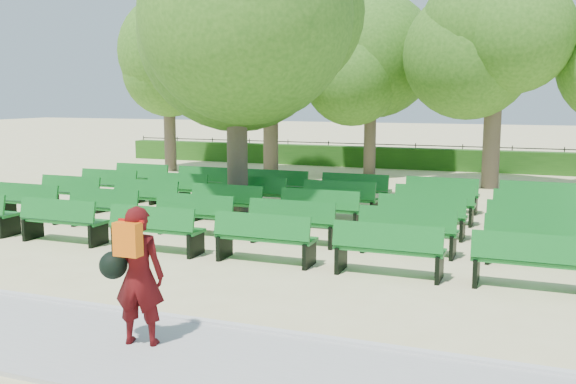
{
  "coord_description": "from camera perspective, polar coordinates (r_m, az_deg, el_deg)",
  "views": [
    {
      "loc": [
        5.92,
        -13.75,
        3.17
      ],
      "look_at": [
        0.97,
        -1.0,
        1.1
      ],
      "focal_mm": 40.0,
      "sensor_mm": 36.0,
      "label": 1
    }
  ],
  "objects": [
    {
      "name": "ground",
      "position": [
        15.3,
        -2.05,
        -3.36
      ],
      "size": [
        120.0,
        120.0,
        0.0
      ],
      "primitive_type": "plane",
      "color": "beige"
    },
    {
      "name": "paving",
      "position": [
        9.23,
        -20.91,
        -11.87
      ],
      "size": [
        30.0,
        2.2,
        0.06
      ],
      "primitive_type": "cube",
      "color": "#B0AFAB",
      "rests_on": "ground"
    },
    {
      "name": "curb",
      "position": [
        10.05,
        -16.47,
        -9.84
      ],
      "size": [
        30.0,
        0.12,
        0.1
      ],
      "primitive_type": "cube",
      "color": "silver",
      "rests_on": "ground"
    },
    {
      "name": "hedge",
      "position": [
        28.5,
        9.13,
        3.02
      ],
      "size": [
        26.0,
        0.7,
        0.9
      ],
      "primitive_type": "cube",
      "color": "#225215",
      "rests_on": "ground"
    },
    {
      "name": "fence",
      "position": [
        28.94,
        9.27,
        2.2
      ],
      "size": [
        26.0,
        0.1,
        1.02
      ],
      "primitive_type": null,
      "color": "black",
      "rests_on": "ground"
    },
    {
      "name": "tree_line",
      "position": [
        24.68,
        7.14,
        1.16
      ],
      "size": [
        21.8,
        6.8,
        7.04
      ],
      "primitive_type": null,
      "color": "#3D731E",
      "rests_on": "ground"
    },
    {
      "name": "bench_array",
      "position": [
        15.77,
        -1.18,
        -2.62
      ],
      "size": [
        1.94,
        0.62,
        1.22
      ],
      "rotation": [
        0.0,
        0.0,
        -0.01
      ],
      "color": "#126820",
      "rests_on": "ground"
    },
    {
      "name": "tree_among",
      "position": [
        16.9,
        -4.67,
        14.98
      ],
      "size": [
        5.16,
        5.16,
        7.41
      ],
      "color": "brown",
      "rests_on": "ground"
    },
    {
      "name": "person",
      "position": [
        8.25,
        -13.34,
        -7.05
      ],
      "size": [
        0.87,
        0.56,
        1.77
      ],
      "rotation": [
        0.0,
        0.0,
        3.37
      ],
      "color": "#45090B",
      "rests_on": "ground"
    }
  ]
}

